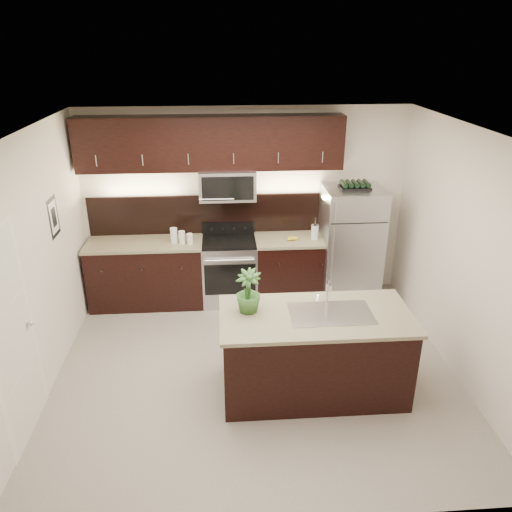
# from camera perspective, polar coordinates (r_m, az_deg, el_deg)

# --- Properties ---
(ground) EXTENTS (4.50, 4.50, 0.00)m
(ground) POSITION_cam_1_polar(r_m,az_deg,el_deg) (5.91, -0.05, -12.76)
(ground) COLOR gray
(ground) RESTS_ON ground
(room_walls) EXTENTS (4.52, 4.02, 2.71)m
(room_walls) POSITION_cam_1_polar(r_m,az_deg,el_deg) (5.05, -1.29, 2.59)
(room_walls) COLOR silver
(room_walls) RESTS_ON ground
(counter_run) EXTENTS (3.51, 0.65, 0.94)m
(counter_run) POSITION_cam_1_polar(r_m,az_deg,el_deg) (7.12, -4.69, -1.70)
(counter_run) COLOR black
(counter_run) RESTS_ON ground
(upper_fixtures) EXTENTS (3.49, 0.40, 1.66)m
(upper_fixtures) POSITION_cam_1_polar(r_m,az_deg,el_deg) (6.72, -4.94, 11.82)
(upper_fixtures) COLOR black
(upper_fixtures) RESTS_ON counter_run
(island) EXTENTS (1.96, 0.96, 0.94)m
(island) POSITION_cam_1_polar(r_m,az_deg,el_deg) (5.38, 6.64, -10.92)
(island) COLOR black
(island) RESTS_ON ground
(sink_faucet) EXTENTS (0.84, 0.50, 0.28)m
(sink_faucet) POSITION_cam_1_polar(r_m,az_deg,el_deg) (5.16, 8.52, -6.32)
(sink_faucet) COLOR silver
(sink_faucet) RESTS_ON island
(refrigerator) EXTENTS (0.80, 0.72, 1.66)m
(refrigerator) POSITION_cam_1_polar(r_m,az_deg,el_deg) (7.14, 10.69, 1.19)
(refrigerator) COLOR #B2B2B7
(refrigerator) RESTS_ON ground
(wine_rack) EXTENTS (0.41, 0.25, 0.10)m
(wine_rack) POSITION_cam_1_polar(r_m,az_deg,el_deg) (6.86, 11.24, 7.94)
(wine_rack) COLOR black
(wine_rack) RESTS_ON refrigerator
(plant) EXTENTS (0.31, 0.31, 0.46)m
(plant) POSITION_cam_1_polar(r_m,az_deg,el_deg) (5.04, -0.91, -4.06)
(plant) COLOR #2D5923
(plant) RESTS_ON island
(canisters) EXTENTS (0.31, 0.15, 0.21)m
(canisters) POSITION_cam_1_polar(r_m,az_deg,el_deg) (6.85, -8.69, 2.18)
(canisters) COLOR silver
(canisters) RESTS_ON counter_run
(french_press) EXTENTS (0.11, 0.11, 0.31)m
(french_press) POSITION_cam_1_polar(r_m,az_deg,el_deg) (6.96, 6.74, 2.83)
(french_press) COLOR silver
(french_press) RESTS_ON counter_run
(bananas) EXTENTS (0.18, 0.16, 0.05)m
(bananas) POSITION_cam_1_polar(r_m,az_deg,el_deg) (6.91, 3.78, 1.99)
(bananas) COLOR gold
(bananas) RESTS_ON counter_run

